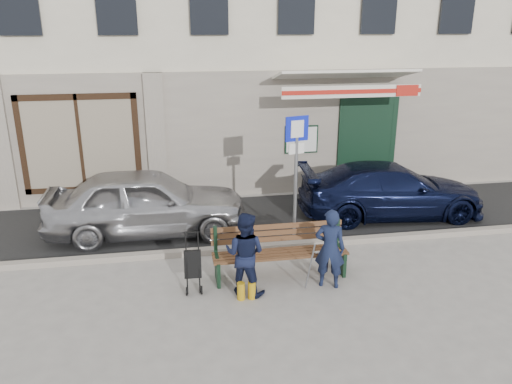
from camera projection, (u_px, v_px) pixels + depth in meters
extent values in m
plane|color=#9E9991|center=(241.00, 290.00, 8.50)|extent=(80.00, 80.00, 0.00)
cube|color=#282828|center=(222.00, 222.00, 11.39)|extent=(60.00, 3.20, 0.01)
cube|color=#9E9384|center=(230.00, 249.00, 9.88)|extent=(60.00, 0.18, 0.12)
cube|color=#9E9384|center=(213.00, 136.00, 12.61)|extent=(20.00, 0.12, 3.20)
cube|color=maroon|center=(82.00, 143.00, 12.17)|extent=(2.50, 0.12, 2.00)
cube|color=black|center=(367.00, 142.00, 13.30)|extent=(1.60, 0.10, 2.60)
cube|color=black|center=(360.00, 142.00, 13.77)|extent=(1.25, 0.90, 2.40)
cube|color=white|center=(302.00, 140.00, 12.93)|extent=(0.80, 0.03, 0.65)
cube|color=white|center=(341.00, 76.00, 12.34)|extent=(3.40, 1.72, 0.42)
cube|color=white|center=(353.00, 92.00, 11.63)|extent=(3.40, 0.05, 0.28)
cube|color=red|center=(353.00, 92.00, 11.61)|extent=(3.40, 0.02, 0.10)
imported|color=#B2B1B6|center=(147.00, 202.00, 10.58)|extent=(4.21, 1.72, 1.43)
imported|color=black|center=(391.00, 190.00, 11.62)|extent=(4.39, 2.03, 1.24)
cylinder|color=gray|center=(295.00, 184.00, 9.95)|extent=(0.07, 0.07, 2.53)
cube|color=#0D1CBE|center=(297.00, 129.00, 9.59)|extent=(0.48, 0.15, 0.49)
cube|color=white|center=(297.00, 129.00, 9.56)|extent=(0.27, 0.09, 0.33)
cube|color=white|center=(296.00, 148.00, 9.72)|extent=(0.33, 0.11, 0.21)
cube|color=brown|center=(280.00, 254.00, 8.81)|extent=(2.40, 0.50, 0.04)
cube|color=brown|center=(277.00, 232.00, 8.97)|extent=(2.40, 0.10, 0.36)
cube|color=black|center=(218.00, 270.00, 8.70)|extent=(0.06, 0.50, 0.45)
cube|color=black|center=(340.00, 260.00, 9.06)|extent=(0.06, 0.50, 0.45)
cube|color=white|center=(323.00, 251.00, 8.82)|extent=(0.34, 0.25, 0.11)
cylinder|color=gray|center=(310.00, 267.00, 8.22)|extent=(0.07, 0.34, 0.96)
cylinder|color=#B38712|center=(241.00, 291.00, 8.17)|extent=(0.13, 0.13, 0.30)
cylinder|color=#B38712|center=(252.00, 290.00, 8.20)|extent=(0.13, 0.13, 0.30)
imported|color=#141C38|center=(330.00, 248.00, 8.42)|extent=(0.60, 0.50, 1.41)
imported|color=#121832|center=(245.00, 254.00, 8.20)|extent=(0.87, 0.81, 1.43)
cylinder|color=black|center=(187.00, 291.00, 8.31)|extent=(0.04, 0.15, 0.14)
cylinder|color=black|center=(202.00, 290.00, 8.35)|extent=(0.04, 0.15, 0.14)
cube|color=black|center=(193.00, 264.00, 8.40)|extent=(0.30, 0.27, 0.49)
cylinder|color=black|center=(191.00, 232.00, 8.35)|extent=(0.27, 0.04, 0.02)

